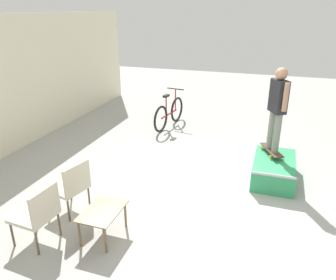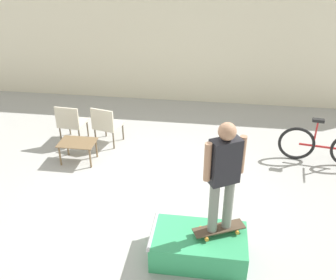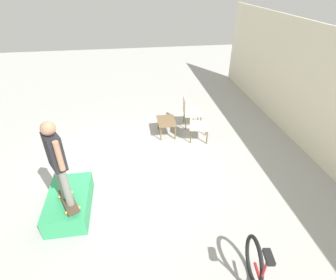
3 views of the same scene
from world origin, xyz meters
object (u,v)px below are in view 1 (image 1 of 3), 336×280
skateboard_on_ramp (272,150)px  bicycle (169,113)px  patio_chair_right (71,185)px  coffee_table (103,214)px  person_skater (278,104)px  patio_chair_left (38,212)px  skate_ramp_box (274,170)px

skateboard_on_ramp → bicycle: bearing=29.8°
patio_chair_right → coffee_table: bearing=76.6°
skateboard_on_ramp → bicycle: bicycle is taller
coffee_table → patio_chair_right: size_ratio=0.81×
person_skater → patio_chair_left: size_ratio=1.81×
skateboard_on_ramp → patio_chair_right: bearing=105.1°
skate_ramp_box → skateboard_on_ramp: bearing=17.1°
skateboard_on_ramp → person_skater: 0.95m
skateboard_on_ramp → patio_chair_right: patio_chair_right is taller
patio_chair_left → patio_chair_right: bearing=-175.4°
patio_chair_right → bicycle: size_ratio=0.52×
coffee_table → patio_chair_right: 0.86m
person_skater → coffee_table: bearing=112.7°
skate_ramp_box → person_skater: 1.27m
skate_ramp_box → skateboard_on_ramp: 0.40m
skateboard_on_ramp → person_skater: bearing=0.0°
skateboard_on_ramp → patio_chair_right: 3.83m
skateboard_on_ramp → patio_chair_left: patio_chair_left is taller
patio_chair_left → coffee_table: bearing=122.7°
skate_ramp_box → person_skater: size_ratio=0.83×
skateboard_on_ramp → bicycle: 3.44m
patio_chair_left → patio_chair_right: (0.79, 0.00, 0.00)m
skateboard_on_ramp → coffee_table: 3.58m
person_skater → patio_chair_left: bearing=108.2°
skate_ramp_box → patio_chair_right: 3.75m
skateboard_on_ramp → bicycle: size_ratio=0.44×
skate_ramp_box → skateboard_on_ramp: size_ratio=1.80×
patio_chair_right → patio_chair_left: bearing=13.4°
person_skater → bicycle: person_skater is taller
patio_chair_right → bicycle: bearing=-168.7°
person_skater → patio_chair_right: size_ratio=1.81×
skateboard_on_ramp → person_skater: person_skater is taller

